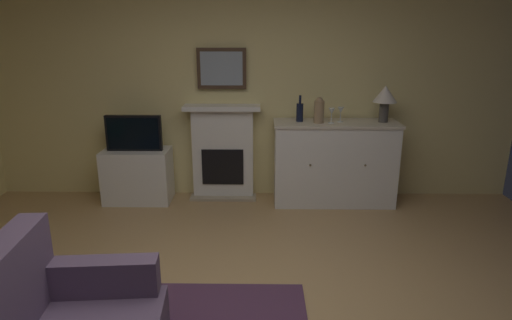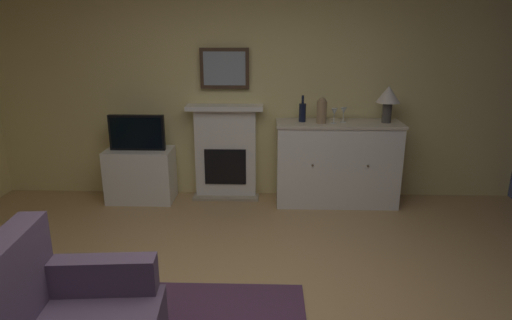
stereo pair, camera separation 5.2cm
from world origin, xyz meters
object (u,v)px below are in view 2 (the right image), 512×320
Objects in this scene: fireplace_unit at (226,152)px; vase_decorative at (322,110)px; wine_glass_center at (344,111)px; framed_picture at (224,68)px; wine_bottle at (302,112)px; tv_set at (137,133)px; wine_glass_left at (334,112)px; sideboard_cabinet at (337,163)px; tv_cabinet at (141,175)px; table_lamp at (388,97)px.

fireplace_unit is 1.22m from vase_decorative.
framed_picture is at bearing 170.63° from wine_glass_center.
framed_picture is at bearing 167.12° from wine_bottle.
wine_glass_left is at bearing -1.34° from tv_set.
sideboard_cabinet is at bearing 0.21° from tv_set.
sideboard_cabinet is 2.21× the size of tv_set.
wine_glass_center reaches higher than tv_cabinet.
fireplace_unit is at bearing 168.89° from wine_glass_left.
wine_bottle reaches higher than wine_glass_left.
tv_set is (-2.25, -0.01, 0.34)m from sideboard_cabinet.
wine_bottle reaches higher than fireplace_unit.
wine_glass_left is at bearing -13.17° from framed_picture.
framed_picture is 3.33× the size of wine_glass_left.
wine_bottle reaches higher than tv_cabinet.
table_lamp is (0.51, 0.00, 0.75)m from sideboard_cabinet.
wine_bottle is (-0.91, 0.02, -0.17)m from table_lamp.
vase_decorative is 2.19m from tv_cabinet.
framed_picture is 1.00m from wine_bottle.
framed_picture is at bearing 12.01° from tv_cabinet.
wine_bottle is (-0.40, 0.02, 0.58)m from sideboard_cabinet.
tv_cabinet is (-2.29, 0.01, -0.76)m from wine_glass_center.
wine_glass_center is (-0.47, 0.01, -0.16)m from table_lamp.
wine_bottle is at bearing -12.88° from framed_picture.
tv_cabinet is (-2.76, 0.01, -0.92)m from table_lamp.
vase_decorative reaches higher than wine_glass_left.
table_lamp is at bearing 5.86° from wine_glass_left.
vase_decorative is at bearing -175.98° from table_lamp.
framed_picture is 1.56m from tv_cabinet.
vase_decorative is (-0.24, -0.06, 0.02)m from wine_glass_center.
vase_decorative is (1.07, -0.27, -0.42)m from framed_picture.
framed_picture is 3.33× the size of wine_glass_center.
tv_cabinet is (-2.25, 0.02, -0.17)m from sideboard_cabinet.
wine_glass_center is at bearing 12.82° from vase_decorative.
sideboard_cabinet is at bearing -180.00° from table_lamp.
framed_picture reaches higher than sideboard_cabinet.
vase_decorative is at bearing -1.82° from tv_cabinet.
fireplace_unit is 0.80× the size of sideboard_cabinet.
tv_cabinet is at bearing -170.55° from fireplace_unit.
sideboard_cabinet is 2.27m from tv_set.
sideboard_cabinet is 0.64m from vase_decorative.
wine_glass_left is (-0.58, -0.06, -0.16)m from table_lamp.
tv_set is (-2.05, 0.04, -0.27)m from vase_decorative.
wine_bottle is 0.39× the size of tv_cabinet.
fireplace_unit is at bearing 172.56° from wine_glass_center.
wine_bottle is at bearing 166.10° from wine_glass_left.
sideboard_cabinet reaches higher than tv_cabinet.
wine_glass_left is (1.20, -0.28, -0.44)m from framed_picture.
framed_picture is at bearing 170.08° from sideboard_cabinet.
sideboard_cabinet is (1.27, -0.18, -0.07)m from fireplace_unit.
wine_bottle is (0.87, -0.15, 0.50)m from fireplace_unit.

